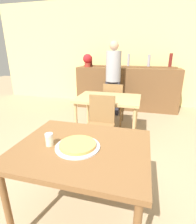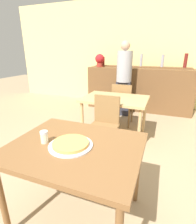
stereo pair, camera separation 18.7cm
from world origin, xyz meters
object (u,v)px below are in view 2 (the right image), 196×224
Objects in this scene: person_standing at (124,77)px; chair_far_side_back at (122,102)px; cheese_shaker at (44,137)px; potted_plant at (100,60)px; pizza_tray at (71,144)px; chair_far_side_front at (104,122)px.

chair_far_side_back is at bearing -78.24° from person_standing.
cheese_shaker is 2.92m from person_standing.
person_standing is 1.01m from potted_plant.
chair_far_side_front is at bearing 95.20° from pizza_tray.
pizza_tray is (0.10, -1.15, 0.27)m from chair_far_side_front.
cheese_shaker is 3.57m from potted_plant.
chair_far_side_back reaches higher than cheese_shaker.
person_standing is at bearing 94.71° from pizza_tray.
chair_far_side_back is at bearing -51.89° from potted_plant.
chair_far_side_front reaches higher than pizza_tray.
potted_plant is at bearing 112.01° from chair_far_side_front.
pizza_tray is 0.21× the size of person_standing.
cheese_shaker is at bearing -96.13° from chair_far_side_front.
chair_far_side_front is 2.47× the size of pizza_tray.
pizza_tray is (0.10, -2.25, 0.27)m from chair_far_side_back.
chair_far_side_back is 0.78m from person_standing.
person_standing reaches higher than potted_plant.
potted_plant is at bearing -51.89° from chair_far_side_back.
chair_far_side_front and chair_far_side_back have the same top height.
person_standing reaches higher than chair_far_side_back.
chair_far_side_back is 2.27m from pizza_tray.
potted_plant reaches higher than pizza_tray.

